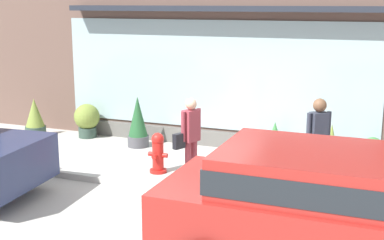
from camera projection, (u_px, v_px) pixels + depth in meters
ground_plane at (184, 189)px, 9.56m from camera, size 60.00×60.00×0.00m
curb_strip at (180, 190)px, 9.37m from camera, size 14.00×0.24×0.12m
storefront at (238, 45)px, 11.94m from camera, size 14.00×0.81×4.81m
fire_hydrant at (158, 153)px, 10.42m from camera, size 0.40×0.37×0.80m
pedestrian_with_handbag at (190, 134)px, 9.78m from camera, size 0.37×0.62×1.58m
pedestrian_passerby at (318, 140)px, 9.01m from camera, size 0.37×0.33×1.72m
parked_car_red at (327, 207)px, 6.33m from camera, size 4.18×2.00×1.59m
potted_plant_window_left at (373, 153)px, 10.57m from camera, size 0.40×0.40×0.67m
potted_plant_window_right at (35, 118)px, 13.27m from camera, size 0.52×0.52×0.95m
potted_plant_window_center at (87, 119)px, 13.14m from camera, size 0.63×0.63×0.84m
potted_plant_near_hydrant at (275, 142)px, 11.30m from camera, size 0.35×0.35×0.82m
potted_plant_low_front at (331, 145)px, 11.01m from camera, size 0.26×0.26×0.84m
potted_plant_doorstep at (138, 123)px, 12.27m from camera, size 0.50×0.50×1.18m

